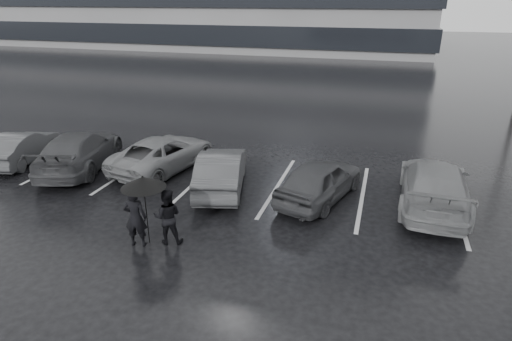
{
  "coord_description": "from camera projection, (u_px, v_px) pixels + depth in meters",
  "views": [
    {
      "loc": [
        3.74,
        -10.36,
        5.92
      ],
      "look_at": [
        0.28,
        1.0,
        1.1
      ],
      "focal_mm": 30.0,
      "sensor_mm": 36.0,
      "label": 1
    }
  ],
  "objects": [
    {
      "name": "car_west_b",
      "position": [
        163.0,
        153.0,
        15.69
      ],
      "size": [
        2.82,
        4.73,
        1.23
      ],
      "primitive_type": "imported",
      "rotation": [
        0.0,
        0.0,
        2.96
      ],
      "color": "#515154",
      "rests_on": "ground"
    },
    {
      "name": "pedestrian_left",
      "position": [
        135.0,
        218.0,
        10.73
      ],
      "size": [
        0.65,
        0.5,
        1.57
      ],
      "primitive_type": "imported",
      "rotation": [
        0.0,
        0.0,
        3.38
      ],
      "color": "black",
      "rests_on": "ground"
    },
    {
      "name": "car_east",
      "position": [
        434.0,
        184.0,
        12.85
      ],
      "size": [
        2.13,
        4.87,
        1.39
      ],
      "primitive_type": "imported",
      "rotation": [
        0.0,
        0.0,
        3.1
      ],
      "color": "#515154",
      "rests_on": "ground"
    },
    {
      "name": "pedestrian_right",
      "position": [
        167.0,
        217.0,
        10.87
      ],
      "size": [
        0.86,
        0.76,
        1.49
      ],
      "primitive_type": "imported",
      "rotation": [
        0.0,
        0.0,
        3.46
      ],
      "color": "black",
      "rests_on": "ground"
    },
    {
      "name": "car_west_a",
      "position": [
        221.0,
        170.0,
        14.04
      ],
      "size": [
        2.36,
        4.2,
        1.31
      ],
      "primitive_type": "imported",
      "rotation": [
        0.0,
        0.0,
        3.4
      ],
      "color": "#2B2B2D",
      "rests_on": "ground"
    },
    {
      "name": "car_main",
      "position": [
        320.0,
        180.0,
        13.29
      ],
      "size": [
        2.59,
        4.11,
        1.3
      ],
      "primitive_type": "imported",
      "rotation": [
        0.0,
        0.0,
        2.85
      ],
      "color": "black",
      "rests_on": "ground"
    },
    {
      "name": "stall_stripes",
      "position": [
        239.0,
        181.0,
        14.85
      ],
      "size": [
        19.72,
        5.0,
        0.0
      ],
      "color": "#B9B9BC",
      "rests_on": "ground"
    },
    {
      "name": "ground",
      "position": [
        237.0,
        217.0,
        12.42
      ],
      "size": [
        160.0,
        160.0,
        0.0
      ],
      "primitive_type": "plane",
      "color": "black",
      "rests_on": "ground"
    },
    {
      "name": "umbrella",
      "position": [
        143.0,
        182.0,
        10.47
      ],
      "size": [
        1.11,
        1.11,
        1.88
      ],
      "color": "black",
      "rests_on": "ground"
    },
    {
      "name": "car_west_d",
      "position": [
        21.0,
        147.0,
        16.37
      ],
      "size": [
        2.02,
        3.8,
        1.19
      ],
      "primitive_type": "imported",
      "rotation": [
        0.0,
        0.0,
        3.36
      ],
      "color": "#2B2B2D",
      "rests_on": "ground"
    },
    {
      "name": "car_west_c",
      "position": [
        80.0,
        150.0,
        15.74
      ],
      "size": [
        3.13,
        5.09,
        1.38
      ],
      "primitive_type": "imported",
      "rotation": [
        0.0,
        0.0,
        3.41
      ],
      "color": "black",
      "rests_on": "ground"
    }
  ]
}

